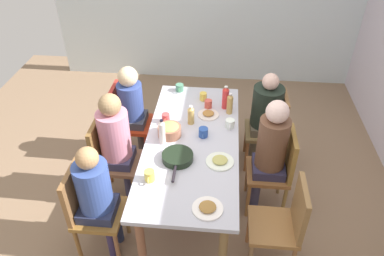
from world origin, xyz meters
name	(u,v)px	position (x,y,z in m)	size (l,w,h in m)	color
ground_plane	(192,198)	(0.00, 0.00, 0.00)	(6.25, 6.25, 0.00)	#8D7055
dining_table	(192,148)	(0.00, 0.00, 0.68)	(1.95, 0.85, 0.77)	silver
chair_0	(284,222)	(0.65, 0.81, 0.51)	(0.40, 0.40, 0.90)	olive
chair_1	(110,157)	(0.00, -0.81, 0.51)	(0.40, 0.40, 0.90)	brown
person_1	(116,140)	(0.00, -0.72, 0.73)	(0.30, 0.30, 1.22)	navy
chair_2	(272,127)	(-0.65, 0.81, 0.51)	(0.40, 0.40, 0.90)	olive
person_2	(265,112)	(-0.65, 0.72, 0.69)	(0.32, 0.32, 1.15)	brown
chair_3	(89,207)	(0.65, -0.81, 0.51)	(0.40, 0.40, 0.90)	olive
person_3	(97,194)	(0.65, -0.71, 0.68)	(0.30, 0.30, 1.16)	#28304F
chair_4	(126,119)	(-0.65, -0.81, 0.51)	(0.40, 0.40, 0.90)	red
person_4	(132,106)	(-0.65, -0.71, 0.69)	(0.30, 0.30, 1.15)	#414338
chair_5	(277,167)	(0.00, 0.81, 0.51)	(0.40, 0.40, 0.90)	brown
person_5	(270,149)	(0.00, 0.72, 0.73)	(0.30, 0.30, 1.24)	#373652
plate_0	(208,208)	(0.80, 0.19, 0.78)	(0.23, 0.23, 0.04)	white
plate_1	(208,114)	(-0.43, 0.12, 0.78)	(0.21, 0.21, 0.04)	silver
plate_2	(220,161)	(0.27, 0.26, 0.78)	(0.24, 0.24, 0.04)	white
bowl_0	(169,130)	(-0.07, -0.22, 0.83)	(0.22, 0.22, 0.12)	#9D6249
serving_pan	(178,157)	(0.27, -0.10, 0.80)	(0.45, 0.27, 0.06)	black
cup_0	(149,176)	(0.54, -0.29, 0.81)	(0.12, 0.08, 0.09)	#E2C44E
cup_1	(208,104)	(-0.55, 0.12, 0.82)	(0.11, 0.08, 0.10)	#CF5045
cup_2	(230,124)	(-0.25, 0.34, 0.81)	(0.12, 0.09, 0.09)	white
cup_3	(203,97)	(-0.71, 0.05, 0.81)	(0.11, 0.08, 0.08)	#E5C24A
cup_4	(180,88)	(-0.88, -0.22, 0.81)	(0.12, 0.09, 0.08)	#4A8467
cup_5	(203,132)	(-0.08, 0.10, 0.81)	(0.12, 0.09, 0.09)	#2B50A5
cup_6	(166,118)	(-0.28, -0.29, 0.81)	(0.11, 0.08, 0.09)	#D54545
bottle_0	(230,104)	(-0.49, 0.33, 0.88)	(0.06, 0.06, 0.23)	tan
bottle_1	(225,98)	(-0.59, 0.29, 0.89)	(0.07, 0.07, 0.26)	red
bottle_2	(162,132)	(0.05, -0.27, 0.89)	(0.06, 0.06, 0.25)	silver
bottle_3	(191,115)	(-0.28, -0.04, 0.86)	(0.06, 0.06, 0.20)	tan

